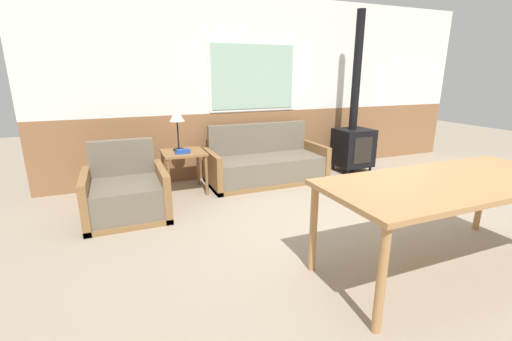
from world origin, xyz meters
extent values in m
plane|color=gray|center=(0.00, 0.00, 0.00)|extent=(16.00, 16.00, 0.00)
cube|color=#8E603D|center=(0.00, 2.63, 0.50)|extent=(7.20, 0.06, 1.00)
cube|color=white|center=(0.00, 2.63, 1.85)|extent=(7.20, 0.06, 1.70)
cube|color=white|center=(-0.45, 2.59, 1.53)|extent=(1.41, 0.01, 1.03)
cube|color=#99BCA8|center=(-0.45, 2.58, 1.53)|extent=(1.33, 0.02, 0.95)
cube|color=olive|center=(-0.45, 2.06, 0.03)|extent=(1.75, 0.77, 0.06)
cube|color=#6B6051|center=(-0.45, 2.04, 0.22)|extent=(1.59, 0.69, 0.33)
cube|color=#6B6051|center=(-0.45, 2.39, 0.62)|extent=(1.59, 0.10, 0.46)
cube|color=olive|center=(-1.28, 2.06, 0.26)|extent=(0.08, 0.77, 0.53)
cube|color=olive|center=(0.39, 2.06, 0.26)|extent=(0.08, 0.77, 0.53)
cube|color=olive|center=(-2.44, 1.48, 0.03)|extent=(0.89, 0.85, 0.06)
cube|color=#6B6051|center=(-2.44, 1.46, 0.23)|extent=(0.73, 0.77, 0.34)
cube|color=#6B6051|center=(-2.44, 1.85, 0.61)|extent=(0.73, 0.10, 0.43)
cube|color=olive|center=(-2.85, 1.48, 0.27)|extent=(0.08, 0.85, 0.54)
cube|color=olive|center=(-2.04, 1.48, 0.27)|extent=(0.08, 0.85, 0.54)
cube|color=olive|center=(-1.67, 2.08, 0.56)|extent=(0.55, 0.55, 0.03)
cylinder|color=olive|center=(-1.92, 1.84, 0.27)|extent=(0.04, 0.04, 0.54)
cylinder|color=olive|center=(-1.42, 1.84, 0.27)|extent=(0.04, 0.04, 0.54)
cylinder|color=olive|center=(-1.92, 2.33, 0.27)|extent=(0.04, 0.04, 0.54)
cylinder|color=olive|center=(-1.42, 2.33, 0.27)|extent=(0.04, 0.04, 0.54)
cylinder|color=black|center=(-1.71, 2.18, 0.58)|extent=(0.16, 0.16, 0.02)
cylinder|color=black|center=(-1.71, 2.18, 0.78)|extent=(0.02, 0.02, 0.38)
cone|color=beige|center=(-1.71, 2.18, 1.05)|extent=(0.20, 0.20, 0.17)
cube|color=#234799|center=(-1.70, 1.99, 0.58)|extent=(0.18, 0.14, 0.02)
cube|color=#234799|center=(-1.69, 1.99, 0.61)|extent=(0.19, 0.13, 0.02)
cube|color=#B27F4C|center=(-0.08, -0.66, 0.76)|extent=(2.12, 0.90, 0.04)
cylinder|color=#B27F4C|center=(-1.08, -1.05, 0.37)|extent=(0.06, 0.06, 0.74)
cylinder|color=#B27F4C|center=(-1.08, -0.27, 0.37)|extent=(0.06, 0.06, 0.74)
cylinder|color=#B27F4C|center=(0.92, -0.27, 0.37)|extent=(0.06, 0.06, 0.74)
cylinder|color=black|center=(0.90, 1.88, 0.05)|extent=(0.04, 0.04, 0.10)
cylinder|color=black|center=(1.35, 1.88, 0.05)|extent=(0.04, 0.04, 0.10)
cylinder|color=black|center=(0.90, 2.27, 0.05)|extent=(0.04, 0.04, 0.10)
cylinder|color=black|center=(1.35, 2.27, 0.05)|extent=(0.04, 0.04, 0.10)
cube|color=black|center=(1.12, 2.07, 0.40)|extent=(0.56, 0.50, 0.61)
cube|color=black|center=(1.12, 1.82, 0.40)|extent=(0.34, 0.01, 0.42)
cylinder|color=black|center=(1.12, 2.12, 1.61)|extent=(0.13, 0.13, 1.81)
camera|label=1|loc=(-2.48, -2.44, 1.58)|focal=24.00mm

